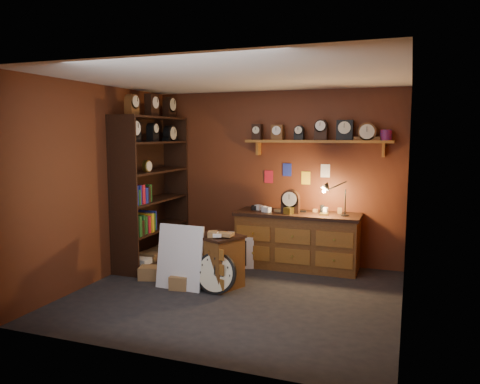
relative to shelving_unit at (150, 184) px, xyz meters
name	(u,v)px	position (x,y,z in m)	size (l,w,h in m)	color
floor	(235,295)	(1.79, -0.98, -1.25)	(4.00, 4.00, 0.00)	black
room_shell	(241,159)	(1.84, -0.87, 0.47)	(4.02, 3.62, 2.71)	#5A2915
shelving_unit	(150,184)	(0.00, 0.00, 0.00)	(0.47, 1.60, 2.58)	black
workbench	(297,237)	(2.25, 0.49, -0.78)	(1.88, 0.66, 1.36)	brown
low_cabinet	(217,258)	(1.44, -0.73, -0.87)	(0.77, 0.73, 0.79)	brown
big_round_clock	(216,273)	(1.54, -1.00, -0.99)	(0.54, 0.17, 0.54)	black
white_panel	(180,288)	(1.01, -0.98, -1.25)	(0.65, 0.03, 0.87)	silver
mini_fridge	(239,250)	(1.36, 0.33, -1.01)	(0.59, 0.61, 0.48)	silver
floor_box_a	(150,273)	(0.43, -0.77, -1.17)	(0.29, 0.24, 0.18)	olive
floor_box_b	(222,275)	(1.39, -0.45, -1.19)	(0.20, 0.24, 0.12)	white
floor_box_c	(179,282)	(1.02, -1.01, -1.16)	(0.24, 0.20, 0.18)	olive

